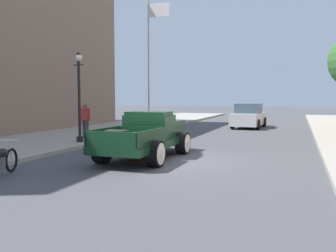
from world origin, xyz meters
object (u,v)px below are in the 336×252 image
object	(u,v)px
hotrod_truck_dark_green	(148,136)
street_lamp_near	(79,90)
flagpole	(151,48)
car_background_silver	(249,117)
pedestrian_sidewalk_left	(85,118)

from	to	relation	value
hotrod_truck_dark_green	street_lamp_near	xyz separation A→B (m)	(-3.99, 1.94, 1.63)
street_lamp_near	flagpole	world-z (taller)	flagpole
car_background_silver	pedestrian_sidewalk_left	bearing A→B (deg)	-120.77
pedestrian_sidewalk_left	flagpole	size ratio (longest dim) A/B	0.18
hotrod_truck_dark_green	car_background_silver	size ratio (longest dim) A/B	1.13
pedestrian_sidewalk_left	flagpole	xyz separation A→B (m)	(-1.12, 11.08, 4.68)
car_background_silver	street_lamp_near	distance (m)	13.17
car_background_silver	flagpole	bearing A→B (deg)	175.14
flagpole	pedestrian_sidewalk_left	bearing A→B (deg)	-84.21
hotrod_truck_dark_green	flagpole	distance (m)	16.19
hotrod_truck_dark_green	flagpole	xyz separation A→B (m)	(-5.63, 14.33, 5.02)
car_background_silver	pedestrian_sidewalk_left	world-z (taller)	pedestrian_sidewalk_left
hotrod_truck_dark_green	flagpole	bearing A→B (deg)	111.47
hotrod_truck_dark_green	street_lamp_near	world-z (taller)	street_lamp_near
car_background_silver	hotrod_truck_dark_green	bearing A→B (deg)	-97.14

